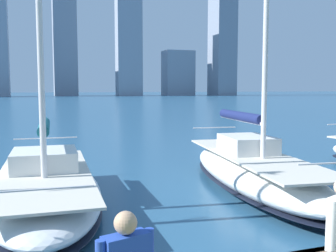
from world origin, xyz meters
The scene contains 3 objects.
city_skyline centered at (2.06, -160.70, 21.30)m, with size 166.55×24.36×49.95m.
sailboat_navy centered at (-2.92, -7.13, 0.67)m, with size 3.62×9.13×10.67m.
sailboat_teal centered at (3.57, -7.31, 0.58)m, with size 3.38×8.48×9.93m.
Camera 1 is at (3.89, 3.86, 3.31)m, focal length 42.00 mm.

